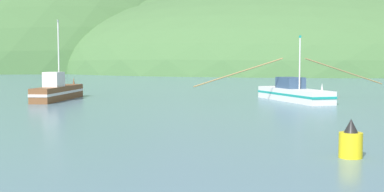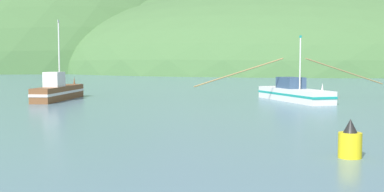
% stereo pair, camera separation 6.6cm
% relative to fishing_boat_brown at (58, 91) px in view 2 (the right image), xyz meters
% --- Properties ---
extents(hill_mid_right, '(128.31, 102.65, 61.75)m').
position_rel_fishing_boat_brown_xyz_m(hill_mid_right, '(-53.92, 142.31, -0.83)').
color(hill_mid_right, '#47703D').
rests_on(hill_mid_right, ground).
extents(hill_far_right, '(195.13, 156.11, 101.72)m').
position_rel_fishing_boat_brown_xyz_m(hill_far_right, '(-114.37, 143.45, -0.83)').
color(hill_far_right, '#47703D').
rests_on(hill_far_right, ground).
extents(hill_far_center, '(179.57, 143.66, 58.77)m').
position_rel_fishing_boat_brown_xyz_m(hill_far_center, '(5.30, 140.80, -0.83)').
color(hill_far_center, '#47703D').
rests_on(hill_far_center, ground).
extents(fishing_boat_brown, '(3.60, 9.73, 7.34)m').
position_rel_fishing_boat_brown_xyz_m(fishing_boat_brown, '(0.00, 0.00, 0.00)').
color(fishing_boat_brown, brown).
rests_on(fishing_boat_brown, ground).
extents(fishing_boat_white, '(15.71, 10.44, 5.78)m').
position_rel_fishing_boat_brown_xyz_m(fishing_boat_white, '(20.75, 5.25, -0.11)').
color(fishing_boat_white, white).
rests_on(fishing_boat_white, ground).
extents(channel_buoy, '(0.84, 0.84, 1.42)m').
position_rel_fishing_boat_brown_xyz_m(channel_buoy, '(24.98, -20.47, -0.25)').
color(channel_buoy, yellow).
rests_on(channel_buoy, ground).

